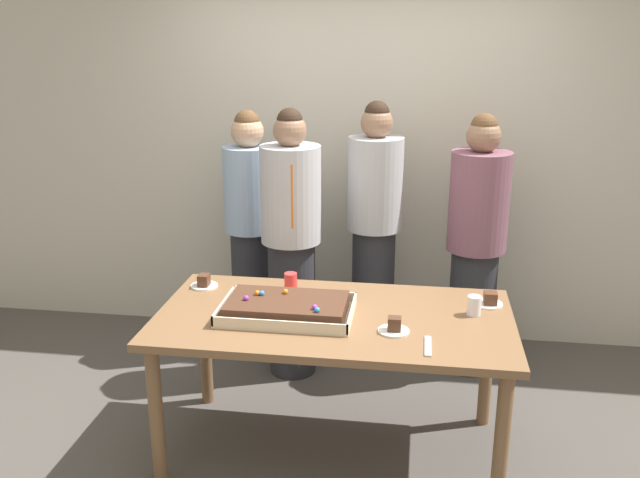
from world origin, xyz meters
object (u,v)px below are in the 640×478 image
object	(u,v)px
plated_slice_near_right	(204,283)
drink_cup_middle	(474,306)
drink_cup_nearest	(291,282)
person_far_right_suit	(291,243)
plated_slice_near_left	(394,327)
sheet_cake	(287,308)
person_serving_front	(476,244)
plated_slice_far_left	(489,301)
person_striped_tie_right	(250,229)
cake_server_utensil	(428,346)
party_table	(334,331)
person_green_shirt_behind	(374,230)

from	to	relation	value
plated_slice_near_right	drink_cup_middle	size ratio (longest dim) A/B	1.50
plated_slice_near_right	drink_cup_nearest	bearing A→B (deg)	2.03
person_far_right_suit	plated_slice_near_left	bearing A→B (deg)	24.91
sheet_cake	drink_cup_nearest	distance (m)	0.34
person_serving_front	plated_slice_far_left	bearing A→B (deg)	43.35
person_striped_tie_right	person_serving_front	bearing A→B (deg)	64.00
person_serving_front	person_far_right_suit	size ratio (longest dim) A/B	0.98
cake_server_utensil	person_striped_tie_right	xyz separation A→B (m)	(-1.18, 1.46, 0.07)
party_table	drink_cup_nearest	distance (m)	0.43
sheet_cake	plated_slice_near_left	world-z (taller)	sheet_cake
drink_cup_middle	party_table	bearing A→B (deg)	-171.44
drink_cup_nearest	person_serving_front	distance (m)	1.29
party_table	person_far_right_suit	distance (m)	0.95
person_green_shirt_behind	person_striped_tie_right	distance (m)	0.84
cake_server_utensil	person_serving_front	xyz separation A→B (m)	(0.30, 1.35, 0.07)
party_table	plated_slice_far_left	world-z (taller)	plated_slice_far_left
person_green_shirt_behind	plated_slice_near_left	bearing A→B (deg)	24.72
person_striped_tie_right	person_far_right_suit	distance (m)	0.46
plated_slice_near_right	drink_cup_middle	xyz separation A→B (m)	(1.46, -0.18, 0.03)
party_table	plated_slice_near_right	distance (m)	0.82
sheet_cake	plated_slice_near_left	bearing A→B (deg)	-12.06
drink_cup_nearest	drink_cup_middle	xyz separation A→B (m)	(0.97, -0.19, 0.00)
plated_slice_far_left	person_striped_tie_right	world-z (taller)	person_striped_tie_right
cake_server_utensil	drink_cup_nearest	bearing A→B (deg)	141.46
plated_slice_near_right	drink_cup_nearest	distance (m)	0.49
sheet_cake	plated_slice_far_left	xyz separation A→B (m)	(1.01, 0.29, -0.02)
plated_slice_near_right	person_striped_tie_right	size ratio (longest dim) A/B	0.09
person_green_shirt_behind	party_table	bearing A→B (deg)	10.55
sheet_cake	plated_slice_far_left	size ratio (longest dim) A/B	4.41
person_green_shirt_behind	sheet_cake	bearing A→B (deg)	-0.01
plated_slice_near_right	person_green_shirt_behind	bearing A→B (deg)	44.40
sheet_cake	drink_cup_nearest	size ratio (longest dim) A/B	6.61
sheet_cake	drink_cup_middle	size ratio (longest dim) A/B	6.61
sheet_cake	person_green_shirt_behind	size ratio (longest dim) A/B	0.38
plated_slice_near_left	drink_cup_middle	distance (m)	0.47
person_green_shirt_behind	cake_server_utensil	bearing A→B (deg)	30.08
person_serving_front	cake_server_utensil	bearing A→B (deg)	29.72
drink_cup_middle	person_striped_tie_right	size ratio (longest dim) A/B	0.06
party_table	plated_slice_near_left	size ratio (longest dim) A/B	11.91
sheet_cake	person_far_right_suit	xyz separation A→B (m)	(-0.14, 0.89, 0.05)
party_table	plated_slice_near_left	bearing A→B (deg)	-27.00
plated_slice_near_left	drink_cup_nearest	bearing A→B (deg)	142.10
drink_cup_nearest	plated_slice_far_left	bearing A→B (deg)	-2.86
plated_slice_near_right	person_far_right_suit	bearing A→B (deg)	55.96
sheet_cake	person_green_shirt_behind	world-z (taller)	person_green_shirt_behind
sheet_cake	person_serving_front	xyz separation A→B (m)	(1.00, 1.10, 0.04)
drink_cup_nearest	person_striped_tie_right	bearing A→B (deg)	116.81
party_table	plated_slice_near_right	bearing A→B (deg)	159.82
plated_slice_near_left	plated_slice_near_right	size ratio (longest dim) A/B	1.00
person_striped_tie_right	person_far_right_suit	bearing A→B (deg)	25.28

